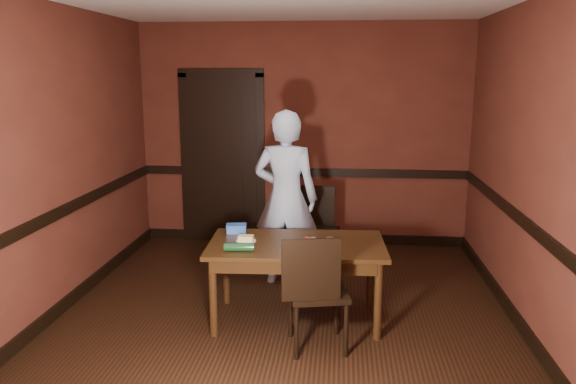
% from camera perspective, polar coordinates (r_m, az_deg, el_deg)
% --- Properties ---
extents(floor, '(4.00, 4.50, 0.01)m').
position_cam_1_polar(floor, '(5.06, -0.39, -12.55)').
color(floor, black).
rests_on(floor, ground).
extents(wall_back, '(4.00, 0.02, 2.70)m').
position_cam_1_polar(wall_back, '(6.88, 1.55, 5.74)').
color(wall_back, '#552519').
rests_on(wall_back, ground).
extents(wall_front, '(4.00, 0.02, 2.70)m').
position_cam_1_polar(wall_front, '(2.49, -5.85, -5.71)').
color(wall_front, '#552519').
rests_on(wall_front, ground).
extents(wall_left, '(0.02, 4.50, 2.70)m').
position_cam_1_polar(wall_left, '(5.26, -22.67, 2.85)').
color(wall_left, '#552519').
rests_on(wall_left, ground).
extents(wall_right, '(0.02, 4.50, 2.70)m').
position_cam_1_polar(wall_right, '(4.88, 23.65, 2.11)').
color(wall_right, '#552519').
rests_on(wall_right, ground).
extents(dado_back, '(4.00, 0.03, 0.10)m').
position_cam_1_polar(dado_back, '(6.93, 1.52, 2.03)').
color(dado_back, black).
rests_on(dado_back, ground).
extents(dado_left, '(0.03, 4.50, 0.10)m').
position_cam_1_polar(dado_left, '(5.34, -22.14, -1.92)').
color(dado_left, black).
rests_on(dado_left, ground).
extents(dado_right, '(0.03, 4.50, 0.10)m').
position_cam_1_polar(dado_right, '(4.97, 23.05, -3.00)').
color(dado_right, black).
rests_on(dado_right, ground).
extents(baseboard_back, '(4.00, 0.03, 0.12)m').
position_cam_1_polar(baseboard_back, '(7.13, 1.48, -4.63)').
color(baseboard_back, black).
rests_on(baseboard_back, ground).
extents(baseboard_left, '(0.03, 4.50, 0.12)m').
position_cam_1_polar(baseboard_left, '(5.59, -21.44, -10.32)').
color(baseboard_left, black).
rests_on(baseboard_left, ground).
extents(baseboard_right, '(0.03, 4.50, 0.12)m').
position_cam_1_polar(baseboard_right, '(5.23, 22.28, -11.92)').
color(baseboard_right, black).
rests_on(baseboard_right, ground).
extents(door, '(1.05, 0.07, 2.20)m').
position_cam_1_polar(door, '(7.03, -6.66, 3.67)').
color(door, black).
rests_on(door, ground).
extents(dining_table, '(1.52, 0.91, 0.70)m').
position_cam_1_polar(dining_table, '(4.88, 0.87, -9.09)').
color(dining_table, black).
rests_on(dining_table, floor).
extents(chair_far, '(0.48, 0.48, 0.90)m').
position_cam_1_polar(chair_far, '(6.05, 3.02, -3.87)').
color(chair_far, black).
rests_on(chair_far, floor).
extents(chair_near, '(0.52, 0.52, 0.93)m').
position_cam_1_polar(chair_near, '(4.39, 3.03, -9.91)').
color(chair_near, black).
rests_on(chair_near, floor).
extents(person, '(0.68, 0.49, 1.76)m').
position_cam_1_polar(person, '(5.59, -0.22, -0.62)').
color(person, silver).
rests_on(person, floor).
extents(sandwich_plate, '(0.27, 0.27, 0.07)m').
position_cam_1_polar(sandwich_plate, '(4.68, 2.26, -5.27)').
color(sandwich_plate, white).
rests_on(sandwich_plate, dining_table).
extents(sauce_jar, '(0.07, 0.07, 0.09)m').
position_cam_1_polar(sauce_jar, '(4.63, 4.32, -5.18)').
color(sauce_jar, '#528238').
rests_on(sauce_jar, dining_table).
extents(cheese_saucer, '(0.17, 0.17, 0.05)m').
position_cam_1_polar(cheese_saucer, '(4.80, -4.29, -4.80)').
color(cheese_saucer, white).
rests_on(cheese_saucer, dining_table).
extents(food_tub, '(0.20, 0.15, 0.08)m').
position_cam_1_polar(food_tub, '(5.07, -5.27, -3.70)').
color(food_tub, blue).
rests_on(food_tub, dining_table).
extents(wrapped_veg, '(0.25, 0.09, 0.07)m').
position_cam_1_polar(wrapped_veg, '(4.55, -4.99, -5.60)').
color(wrapped_veg, '#113A1A').
rests_on(wrapped_veg, dining_table).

